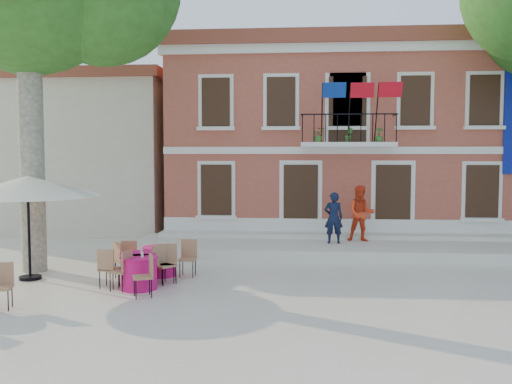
% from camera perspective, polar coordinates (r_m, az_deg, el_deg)
% --- Properties ---
extents(ground, '(90.00, 90.00, 0.00)m').
position_cam_1_polar(ground, '(14.46, 2.70, -8.94)').
color(ground, beige).
rests_on(ground, ground).
extents(main_building, '(13.50, 9.59, 7.50)m').
position_cam_1_polar(main_building, '(24.12, 8.40, 5.25)').
color(main_building, '#A65A3C').
rests_on(main_building, ground).
extents(neighbor_west, '(9.40, 9.40, 6.40)m').
position_cam_1_polar(neighbor_west, '(27.01, -16.97, 3.79)').
color(neighbor_west, beige).
rests_on(neighbor_west, ground).
extents(terrace, '(14.00, 3.40, 0.30)m').
position_cam_1_polar(terrace, '(18.80, 9.34, -5.50)').
color(terrace, silver).
rests_on(terrace, ground).
extents(patio_umbrella, '(3.55, 3.55, 2.64)m').
position_cam_1_polar(patio_umbrella, '(15.49, -21.87, 0.51)').
color(patio_umbrella, black).
rests_on(patio_umbrella, ground).
extents(pedestrian_navy, '(0.63, 0.43, 1.66)m').
position_cam_1_polar(pedestrian_navy, '(18.53, 7.76, -2.57)').
color(pedestrian_navy, black).
rests_on(pedestrian_navy, terrace).
extents(pedestrian_orange, '(0.91, 0.71, 1.85)m').
position_cam_1_polar(pedestrian_orange, '(19.06, 10.46, -2.13)').
color(pedestrian_orange, red).
rests_on(pedestrian_orange, terrace).
extents(cafe_table_0, '(1.80, 1.82, 0.95)m').
position_cam_1_polar(cafe_table_0, '(14.43, -11.71, -7.30)').
color(cafe_table_0, '#DC146B').
rests_on(cafe_table_0, ground).
extents(cafe_table_1, '(1.73, 1.86, 0.95)m').
position_cam_1_polar(cafe_table_1, '(13.85, -11.63, -7.78)').
color(cafe_table_1, '#DC146B').
rests_on(cafe_table_1, ground).
extents(cafe_table_3, '(1.92, 0.90, 0.95)m').
position_cam_1_polar(cafe_table_3, '(15.21, -9.63, -6.72)').
color(cafe_table_3, '#DC146B').
rests_on(cafe_table_3, ground).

